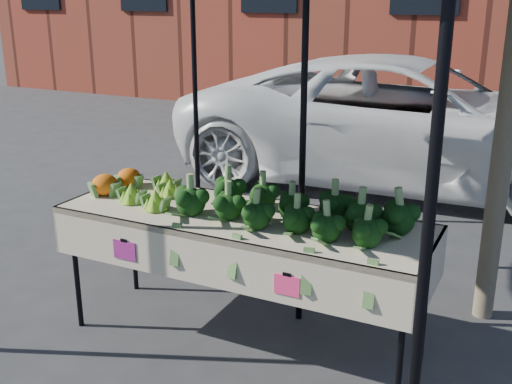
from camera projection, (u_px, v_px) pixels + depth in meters
The scene contains 6 objects.
ground at pixel (225, 327), 4.33m from camera, with size 90.00×90.00×0.00m, color #2E2E30.
table at pixel (242, 280), 4.02m from camera, with size 2.41×0.82×0.90m.
canopy at pixel (261, 125), 4.25m from camera, with size 3.16×3.16×2.74m, color black, non-canonical shape.
broccoli_heap at pixel (291, 204), 3.72m from camera, with size 1.46×0.56×0.24m, color black.
romanesco_cluster at pixel (158, 186), 4.17m from camera, with size 0.42×0.56×0.19m, color #94B534.
cauliflower_pair at pixel (117, 179), 4.35m from camera, with size 0.22×0.42×0.17m, color orange.
Camera 1 is at (1.93, -3.32, 2.22)m, focal length 43.17 mm.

